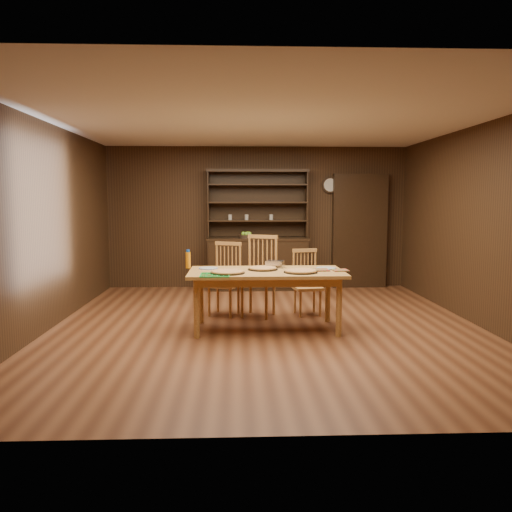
{
  "coord_description": "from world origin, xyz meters",
  "views": [
    {
      "loc": [
        -0.38,
        -6.28,
        1.63
      ],
      "look_at": [
        -0.12,
        0.4,
        0.87
      ],
      "focal_mm": 35.0,
      "sensor_mm": 36.0,
      "label": 1
    }
  ],
  "objects_px": {
    "chair_center": "(260,273)",
    "dining_table": "(266,277)",
    "chair_left": "(226,276)",
    "chair_right": "(306,280)",
    "juice_bottle": "(188,260)",
    "china_hutch": "(258,257)"
  },
  "relations": [
    {
      "from": "dining_table",
      "to": "juice_bottle",
      "type": "height_order",
      "value": "juice_bottle"
    },
    {
      "from": "chair_left",
      "to": "juice_bottle",
      "type": "height_order",
      "value": "chair_left"
    },
    {
      "from": "china_hutch",
      "to": "juice_bottle",
      "type": "xyz_separation_m",
      "value": [
        -1.01,
        -2.61,
        0.27
      ]
    },
    {
      "from": "china_hutch",
      "to": "dining_table",
      "type": "xyz_separation_m",
      "value": [
        -0.01,
        -2.89,
        0.08
      ]
    },
    {
      "from": "chair_center",
      "to": "chair_right",
      "type": "distance_m",
      "value": 0.67
    },
    {
      "from": "dining_table",
      "to": "chair_left",
      "type": "bearing_deg",
      "value": 120.56
    },
    {
      "from": "chair_left",
      "to": "chair_center",
      "type": "bearing_deg",
      "value": 12.16
    },
    {
      "from": "dining_table",
      "to": "chair_right",
      "type": "relative_size",
      "value": 2.07
    },
    {
      "from": "dining_table",
      "to": "chair_right",
      "type": "distance_m",
      "value": 1.07
    },
    {
      "from": "chair_right",
      "to": "juice_bottle",
      "type": "bearing_deg",
      "value": -170.24
    },
    {
      "from": "china_hutch",
      "to": "chair_center",
      "type": "xyz_separation_m",
      "value": [
        -0.05,
        -2.09,
        0.01
      ]
    },
    {
      "from": "chair_right",
      "to": "juice_bottle",
      "type": "relative_size",
      "value": 3.9
    },
    {
      "from": "chair_right",
      "to": "chair_center",
      "type": "bearing_deg",
      "value": 174.42
    },
    {
      "from": "china_hutch",
      "to": "chair_center",
      "type": "relative_size",
      "value": 1.92
    },
    {
      "from": "chair_right",
      "to": "chair_left",
      "type": "bearing_deg",
      "value": 168.45
    },
    {
      "from": "china_hutch",
      "to": "chair_left",
      "type": "distance_m",
      "value": 2.07
    },
    {
      "from": "chair_center",
      "to": "juice_bottle",
      "type": "relative_size",
      "value": 4.75
    },
    {
      "from": "chair_left",
      "to": "juice_bottle",
      "type": "xyz_separation_m",
      "value": [
        -0.47,
        -0.61,
        0.32
      ]
    },
    {
      "from": "chair_left",
      "to": "chair_right",
      "type": "distance_m",
      "value": 1.15
    },
    {
      "from": "juice_bottle",
      "to": "chair_center",
      "type": "bearing_deg",
      "value": 28.81
    },
    {
      "from": "chair_center",
      "to": "china_hutch",
      "type": "bearing_deg",
      "value": 111.09
    },
    {
      "from": "chair_center",
      "to": "dining_table",
      "type": "bearing_deg",
      "value": -64.86
    }
  ]
}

